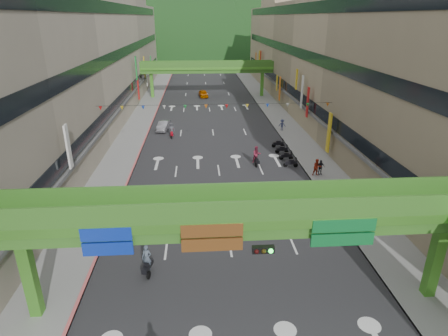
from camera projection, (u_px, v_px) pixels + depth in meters
road_slab at (210, 115)px, 61.80m from camera, size 18.00×140.00×0.02m
sidewalk_left at (143, 116)px, 61.06m from camera, size 4.00×140.00×0.15m
sidewalk_right at (276, 114)px, 62.49m from camera, size 4.00×140.00×0.15m
curb_left at (155, 116)px, 61.18m from camera, size 0.20×140.00×0.18m
curb_right at (265, 114)px, 62.36m from camera, size 0.20×140.00×0.18m
building_row_left at (86, 57)px, 57.02m from camera, size 12.80×95.00×19.00m
building_row_right at (328, 55)px, 59.49m from camera, size 12.80×95.00×19.00m
overpass_near at (260, 230)px, 18.66m from camera, size 28.00×12.27×7.10m
overpass_far at (207, 70)px, 73.64m from camera, size 28.00×2.20×7.10m
hill_left at (167, 54)px, 162.52m from camera, size 168.00×140.00×112.00m
hill_right at (252, 50)px, 183.62m from camera, size 208.00×176.00×128.00m
bunting_string at (216, 106)px, 41.08m from camera, size 26.00×0.36×0.47m
scooter_rider_near at (147, 261)px, 23.38m from camera, size 0.74×1.58×2.04m
scooter_rider_mid at (256, 156)px, 40.47m from camera, size 1.00×1.60×2.21m
scooter_rider_far at (172, 130)px, 50.02m from camera, size 0.84×1.60×2.01m
parked_scooter_row at (284, 152)px, 43.30m from camera, size 1.60×7.17×1.08m
car_silver at (163, 126)px, 53.32m from camera, size 1.97×4.12×1.30m
car_yellow at (203, 94)px, 75.49m from camera, size 2.09×4.23×1.39m
pedestrian_red at (317, 169)px, 37.71m from camera, size 0.93×0.76×1.75m
pedestrian_dark at (320, 169)px, 38.06m from camera, size 0.91×0.42×1.53m
pedestrian_blue at (282, 126)px, 52.91m from camera, size 0.84×0.68×1.55m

